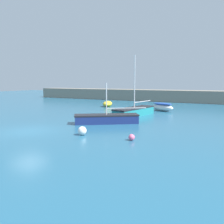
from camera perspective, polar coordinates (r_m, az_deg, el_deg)
ground_plane at (r=19.20m, az=-18.54°, el=-4.41°), size 120.00×120.00×0.20m
harbor_breakwater at (r=45.70m, az=10.37°, el=3.74°), size 50.93×3.79×2.00m
sailboat_twin_hulled at (r=21.38m, az=-1.26°, el=-1.54°), size 5.50×4.36×3.46m
rowboat_with_red_cover at (r=30.72m, az=11.43°, el=1.17°), size 3.28×2.21×1.00m
dinghy_near_pier at (r=35.18m, az=-1.03°, el=1.89°), size 1.74×2.61×0.80m
sailboat_tall_mast at (r=26.00m, az=5.11°, el=0.14°), size 2.41×6.43×6.22m
mooring_buoy_white at (r=16.90m, az=-6.83°, el=-4.27°), size 0.59×0.59×0.59m
mooring_buoy_pink at (r=15.36m, az=4.50°, el=-5.78°), size 0.39×0.39×0.39m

